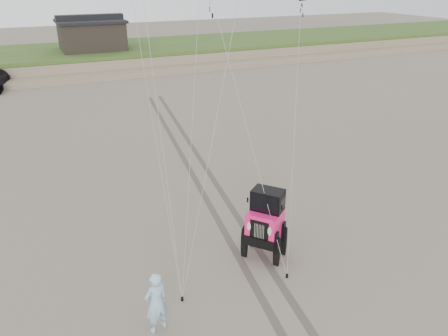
# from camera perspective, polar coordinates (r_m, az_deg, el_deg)

# --- Properties ---
(ground) EXTENTS (160.00, 160.00, 0.00)m
(ground) POSITION_cam_1_polar(r_m,az_deg,el_deg) (13.57, 2.09, -15.50)
(ground) COLOR #6B6054
(ground) RESTS_ON ground
(dune_ridge) EXTENTS (160.00, 14.25, 1.73)m
(dune_ridge) POSITION_cam_1_polar(r_m,az_deg,el_deg) (47.71, -19.09, 13.27)
(dune_ridge) COLOR #7A6B54
(dune_ridge) RESTS_ON ground
(cabin) EXTENTS (6.40, 5.40, 3.35)m
(cabin) POSITION_cam_1_polar(r_m,az_deg,el_deg) (47.13, -16.92, 16.41)
(cabin) COLOR black
(cabin) RESTS_ON dune_ridge
(jeep) EXTENTS (5.35, 4.96, 1.91)m
(jeep) POSITION_cam_1_polar(r_m,az_deg,el_deg) (14.44, 5.32, -8.25)
(jeep) COLOR #FF1C71
(jeep) RESTS_ON ground
(man) EXTENTS (0.74, 0.59, 1.79)m
(man) POSITION_cam_1_polar(r_m,az_deg,el_deg) (11.88, -8.84, -16.98)
(man) COLOR #92C3E2
(man) RESTS_ON ground
(stake_main) EXTENTS (0.08, 0.08, 0.12)m
(stake_main) POSITION_cam_1_polar(r_m,az_deg,el_deg) (13.19, -5.48, -16.66)
(stake_main) COLOR black
(stake_main) RESTS_ON ground
(stake_aux) EXTENTS (0.08, 0.08, 0.12)m
(stake_aux) POSITION_cam_1_polar(r_m,az_deg,el_deg) (14.09, 8.23, -13.77)
(stake_aux) COLOR black
(stake_aux) RESTS_ON ground
(tire_tracks) EXTENTS (5.22, 29.74, 0.01)m
(tire_tracks) POSITION_cam_1_polar(r_m,az_deg,el_deg) (20.51, -2.93, -0.94)
(tire_tracks) COLOR #4C443D
(tire_tracks) RESTS_ON ground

